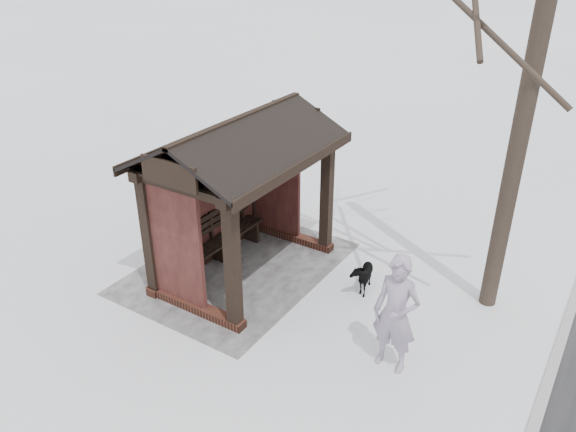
# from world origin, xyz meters

# --- Properties ---
(ground) EXTENTS (120.00, 120.00, 0.00)m
(ground) POSITION_xyz_m (0.00, 0.00, 0.00)
(ground) COLOR silver
(ground) RESTS_ON ground
(kerb) EXTENTS (120.00, 0.15, 0.06)m
(kerb) POSITION_xyz_m (0.00, 5.50, 0.01)
(kerb) COLOR gray
(kerb) RESTS_ON ground
(trampled_patch) EXTENTS (4.20, 3.20, 0.02)m
(trampled_patch) POSITION_xyz_m (0.00, -0.20, 0.01)
(trampled_patch) COLOR gray
(trampled_patch) RESTS_ON ground
(bus_shelter) EXTENTS (3.60, 2.40, 3.09)m
(bus_shelter) POSITION_xyz_m (0.00, -0.16, 2.17)
(bus_shelter) COLOR #3A1E15
(bus_shelter) RESTS_ON ground
(pedestrian) EXTENTS (0.48, 0.71, 1.89)m
(pedestrian) POSITION_xyz_m (0.92, 3.41, 0.95)
(pedestrian) COLOR gray
(pedestrian) RESTS_ON ground
(dog) EXTENTS (0.82, 0.54, 0.64)m
(dog) POSITION_xyz_m (-0.65, 2.14, 0.32)
(dog) COLOR black
(dog) RESTS_ON ground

